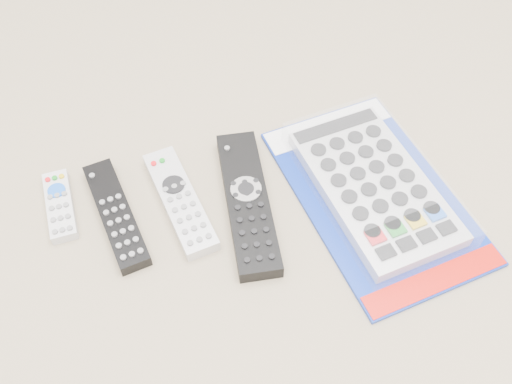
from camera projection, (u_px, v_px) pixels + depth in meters
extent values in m
plane|color=gray|center=(225.00, 213.00, 0.88)|extent=(5.00, 5.00, 0.00)
cube|color=#BCBCBF|center=(60.00, 206.00, 0.88)|extent=(0.05, 0.13, 0.02)
cylinder|color=blue|center=(56.00, 190.00, 0.88)|extent=(0.03, 0.03, 0.00)
cube|color=black|center=(116.00, 214.00, 0.87)|extent=(0.08, 0.21, 0.02)
cube|color=silver|center=(180.00, 201.00, 0.88)|extent=(0.09, 0.21, 0.02)
cylinder|color=black|center=(173.00, 185.00, 0.89)|extent=(0.04, 0.04, 0.00)
cube|color=black|center=(247.00, 201.00, 0.88)|extent=(0.09, 0.27, 0.03)
cylinder|color=#B9B9BE|center=(246.00, 189.00, 0.88)|extent=(0.05, 0.05, 0.00)
cube|color=#0D2999|center=(374.00, 195.00, 0.90)|extent=(0.28, 0.40, 0.01)
cube|color=white|center=(328.00, 126.00, 0.98)|extent=(0.23, 0.08, 0.00)
cube|color=red|center=(435.00, 280.00, 0.80)|extent=(0.23, 0.07, 0.00)
cube|color=silver|center=(374.00, 187.00, 0.89)|extent=(0.20, 0.31, 0.02)
cube|color=white|center=(375.00, 183.00, 0.88)|extent=(0.22, 0.33, 0.04)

